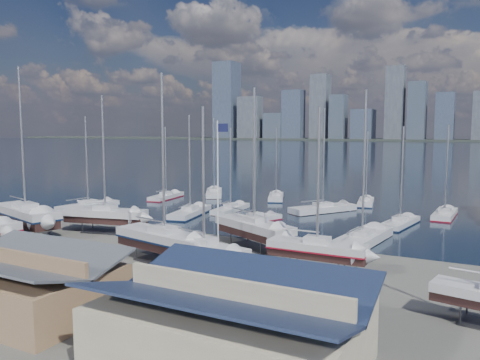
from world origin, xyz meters
The scene contains 29 objects.
ground centered at (0.00, -10.00, 0.00)m, with size 1400.00×1400.00×0.00m, color #605E59.
water centered at (0.00, 300.00, -0.15)m, with size 1400.00×600.00×0.40m, color #1B253E.
far_shore centered at (0.00, 560.00, 1.10)m, with size 1400.00×80.00×2.20m, color #2D332D.
skyline centered at (-7.83, 553.76, 39.09)m, with size 639.14×43.80×107.69m.
shed_grey centered at (0.00, -26.00, 2.15)m, with size 12.60×8.40×4.17m.
shed_blue centered at (16.00, -26.00, 2.42)m, with size 13.65×9.45×4.71m.
sailboat_cradle_0 centered at (-20.75, -9.68, 2.25)m, with size 12.70×6.71×19.49m.
sailboat_cradle_2 centered at (-12.70, -4.93, 2.09)m, with size 10.31×4.86×16.22m.
sailboat_cradle_3 centered at (1.38, -12.16, 2.14)m, with size 11.13×5.13×17.26m.
sailboat_cradle_4 centered at (6.31, -3.45, 2.10)m, with size 10.32×6.95×16.45m.
sailboat_cradle_5 centered at (6.31, -13.20, 1.97)m, with size 8.97×4.32×14.13m.
sailboat_cradle_6 centered at (14.74, -8.32, 1.97)m, with size 8.65×2.49×14.10m.
sailboat_moored_0 centered at (-27.06, 6.36, 0.31)m, with size 4.23×10.36×15.04m.
sailboat_moored_1 centered at (-22.92, 20.91, 0.31)m, with size 3.59×9.23×13.44m.
sailboat_moored_2 centered at (-17.50, 28.54, 0.32)m, with size 7.38×10.13×15.16m.
sailboat_moored_3 centered at (-9.83, 8.92, 0.31)m, with size 4.64×10.39×15.01m.
sailboat_moored_4 centered at (-6.25, 14.48, 0.32)m, with size 2.82×8.80×13.15m.
sailboat_moored_5 centered at (-5.16, 29.21, 0.31)m, with size 5.50×9.15×13.24m.
sailboat_moored_6 centered at (0.45, 8.95, 0.31)m, with size 5.21×8.37×12.14m.
sailboat_moored_7 centered at (6.17, 20.45, 0.32)m, with size 8.40×10.57×16.15m.
sailboat_moored_8 centered at (10.23, 30.85, 0.31)m, with size 3.74×8.69×12.58m.
sailboat_moored_9 centered at (15.92, 3.47, 0.32)m, with size 4.60×11.68×17.17m.
sailboat_moored_10 centered at (18.05, 15.20, 0.31)m, with size 3.91×9.17×13.28m.
sailboat_moored_11 centered at (22.63, 24.38, 0.31)m, with size 2.99×9.20×13.59m.
car_a centered at (-7.84, -21.29, 0.71)m, with size 1.67×4.15×1.41m, color gray.
car_b centered at (-9.07, -18.65, 0.74)m, with size 1.57×4.51×1.49m, color gray.
car_c centered at (-0.64, -20.09, 0.74)m, with size 2.45×5.32×1.48m, color gray.
car_d centered at (2.19, -21.70, 0.82)m, with size 2.29×5.62×1.63m, color gray.
flagpole centered at (5.22, -8.76, 7.59)m, with size 1.15×0.12×13.06m.
Camera 1 is at (27.08, -46.34, 12.11)m, focal length 35.00 mm.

